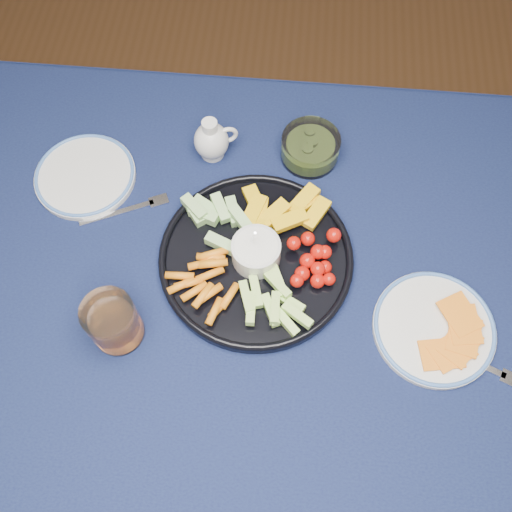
# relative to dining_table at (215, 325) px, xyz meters

# --- Properties ---
(dining_table) EXTENTS (1.67, 1.07, 0.75)m
(dining_table) POSITION_rel_dining_table_xyz_m (0.00, 0.00, 0.00)
(dining_table) COLOR #52341B
(dining_table) RESTS_ON ground
(crudite_platter) EXTENTS (0.35, 0.35, 0.11)m
(crudite_platter) POSITION_rel_dining_table_xyz_m (0.07, 0.10, 0.11)
(crudite_platter) COLOR black
(crudite_platter) RESTS_ON dining_table
(creamer_pitcher) EXTENTS (0.09, 0.07, 0.09)m
(creamer_pitcher) POSITION_rel_dining_table_xyz_m (-0.04, 0.33, 0.13)
(creamer_pitcher) COLOR silver
(creamer_pitcher) RESTS_ON dining_table
(pickle_bowl) EXTENTS (0.11, 0.11, 0.05)m
(pickle_bowl) POSITION_rel_dining_table_xyz_m (0.15, 0.34, 0.11)
(pickle_bowl) COLOR silver
(pickle_bowl) RESTS_ON dining_table
(cheese_plate) EXTENTS (0.21, 0.21, 0.02)m
(cheese_plate) POSITION_rel_dining_table_xyz_m (0.38, -0.00, 0.10)
(cheese_plate) COLOR silver
(cheese_plate) RESTS_ON dining_table
(juice_tumbler) EXTENTS (0.09, 0.09, 0.10)m
(juice_tumbler) POSITION_rel_dining_table_xyz_m (-0.15, -0.06, 0.13)
(juice_tumbler) COLOR silver
(juice_tumbler) RESTS_ON dining_table
(fork_left) EXTENTS (0.16, 0.09, 0.00)m
(fork_left) POSITION_rel_dining_table_xyz_m (-0.18, 0.19, 0.09)
(fork_left) COLOR silver
(fork_left) RESTS_ON dining_table
(fork_right) EXTENTS (0.17, 0.08, 0.00)m
(fork_right) POSITION_rel_dining_table_xyz_m (0.46, -0.06, 0.09)
(fork_right) COLOR silver
(fork_right) RESTS_ON dining_table
(side_plate_extra) EXTENTS (0.19, 0.19, 0.02)m
(side_plate_extra) POSITION_rel_dining_table_xyz_m (-0.28, 0.25, 0.10)
(side_plate_extra) COLOR silver
(side_plate_extra) RESTS_ON dining_table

